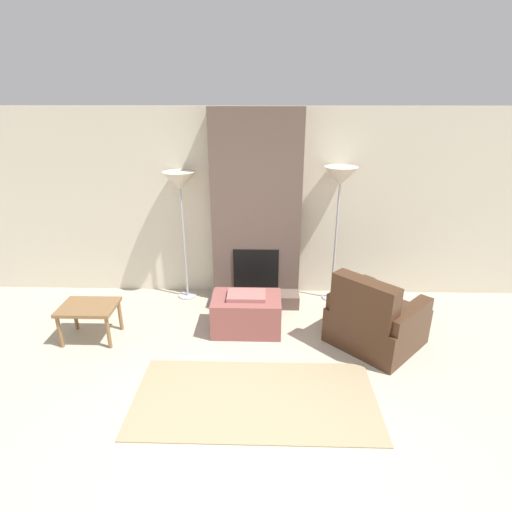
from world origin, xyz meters
The scene contains 9 objects.
ground_plane centered at (0.00, 0.00, 0.00)m, with size 24.00×24.00×0.00m, color #B2A893.
wall_back centered at (0.00, 3.08, 1.30)m, with size 7.86×0.06×2.60m, color beige.
fireplace centered at (0.00, 2.87, 1.22)m, with size 1.19×0.59×2.60m.
ottoman centered at (-0.09, 1.97, 0.23)m, with size 0.84×0.54×0.50m.
armchair centered at (1.39, 1.70, 0.29)m, with size 1.26×1.26×0.91m.
side_table centered at (-1.94, 1.73, 0.38)m, with size 0.64×0.47×0.44m.
floor_lamp_left centered at (-1.00, 2.84, 1.62)m, with size 0.43×0.43×1.80m.
floor_lamp_right centered at (1.08, 2.84, 1.69)m, with size 0.43×0.43×1.88m.
area_rug centered at (0.05, 0.74, 0.01)m, with size 2.34×1.11×0.01m, color #9E8966.
Camera 1 is at (0.14, -2.31, 2.72)m, focal length 28.00 mm.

